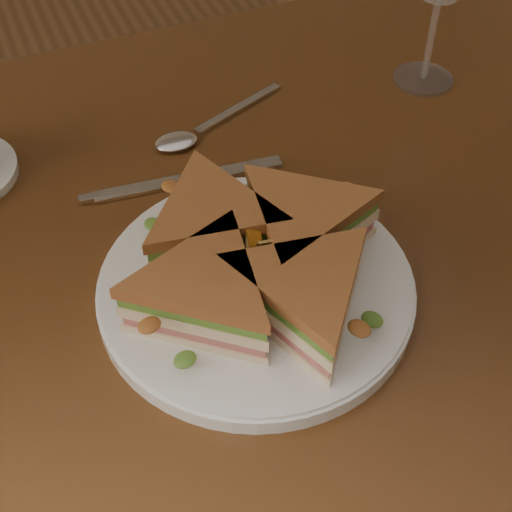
# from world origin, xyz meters

# --- Properties ---
(table) EXTENTS (1.20, 0.80, 0.75)m
(table) POSITION_xyz_m (0.00, 0.00, 0.65)
(table) COLOR #371D0C
(table) RESTS_ON ground
(plate) EXTENTS (0.28, 0.28, 0.02)m
(plate) POSITION_xyz_m (-0.05, -0.08, 0.76)
(plate) COLOR white
(plate) RESTS_ON table
(sandwich_wedges) EXTENTS (0.29, 0.29, 0.06)m
(sandwich_wedges) POSITION_xyz_m (-0.05, -0.08, 0.80)
(sandwich_wedges) COLOR beige
(sandwich_wedges) RESTS_ON plate
(crisps_mound) EXTENTS (0.09, 0.09, 0.05)m
(crisps_mound) POSITION_xyz_m (-0.05, -0.08, 0.79)
(crisps_mound) COLOR orange
(crisps_mound) RESTS_ON plate
(spoon) EXTENTS (0.17, 0.08, 0.01)m
(spoon) POSITION_xyz_m (-0.03, 0.16, 0.75)
(spoon) COLOR silver
(spoon) RESTS_ON table
(knife) EXTENTS (0.22, 0.04, 0.00)m
(knife) POSITION_xyz_m (-0.07, 0.09, 0.75)
(knife) COLOR silver
(knife) RESTS_ON table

